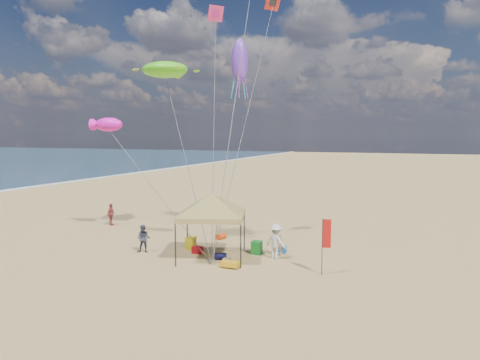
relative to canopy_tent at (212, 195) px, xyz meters
The scene contains 20 objects.
ground 3.80m from the canopy_tent, 58.11° to the right, with size 280.00×280.00×0.00m, color tan.
canopy_tent is the anchor object (origin of this frame).
feather_flag 6.22m from the canopy_tent, ahead, with size 0.40×0.12×2.64m.
cooler_red 3.36m from the canopy_tent, 154.25° to the left, with size 0.54×0.38×0.38m, color #B60E15.
cooler_blue 4.96m from the canopy_tent, 39.27° to the left, with size 0.54×0.38×0.38m, color #1458AA.
bag_navy 3.17m from the canopy_tent, 10.33° to the right, with size 0.36×0.36×0.60m, color black.
bag_orange 5.22m from the canopy_tent, 108.11° to the left, with size 0.36×0.36×0.60m, color red.
chair_green 3.87m from the canopy_tent, 42.13° to the left, with size 0.50×0.50×0.70m, color #167C25.
chair_yellow 3.71m from the canopy_tent, 147.85° to the left, with size 0.50×0.50×0.70m, color yellow.
crate_grey 3.40m from the canopy_tent, 30.05° to the right, with size 0.34×0.30×0.28m, color slate.
beach_cart 3.67m from the canopy_tent, 38.17° to the right, with size 0.90×0.50×0.24m, color orange.
person_near_a 4.30m from the canopy_tent, 30.99° to the left, with size 0.57×0.37×1.56m, color tan.
person_near_b 4.70m from the canopy_tent, behind, with size 0.74×0.58×1.52m, color #383B4C.
person_near_c 4.07m from the canopy_tent, 19.05° to the left, with size 1.19×0.68×1.84m, color beige.
person_far_a 11.72m from the canopy_tent, 154.39° to the left, with size 0.91×0.38×1.56m, color #A23E3F.
turtle_kite 8.42m from the canopy_tent, 149.52° to the left, with size 2.79×2.23×0.93m, color #4DD519.
fish_kite 9.33m from the canopy_tent, 164.05° to the left, with size 1.96×0.98×0.87m, color #FF16CA.
squid_kite 9.20m from the canopy_tent, 96.27° to the left, with size 1.03×1.03×2.67m, color purple.
stunt_kite_pink 15.23m from the canopy_tent, 113.69° to the left, with size 1.09×0.04×1.09m, color #F63377.
stunt_kite_red 16.34m from the canopy_tent, 91.25° to the left, with size 1.18×0.04×1.18m, color red.
Camera 1 is at (8.94, -18.94, 6.43)m, focal length 33.53 mm.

